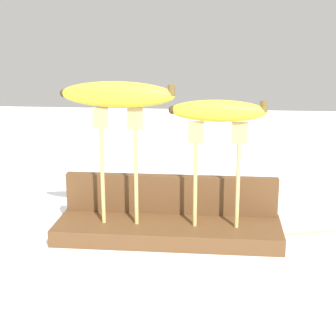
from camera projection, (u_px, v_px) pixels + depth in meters
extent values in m
plane|color=silver|center=(168.00, 238.00, 0.95)|extent=(3.00, 3.00, 0.00)
cube|color=brown|center=(168.00, 230.00, 0.95)|extent=(0.40, 0.13, 0.03)
cube|color=brown|center=(171.00, 194.00, 0.99)|extent=(0.39, 0.02, 0.07)
cylinder|color=tan|center=(102.00, 177.00, 0.93)|extent=(0.01, 0.01, 0.17)
cube|color=tan|center=(101.00, 118.00, 0.90)|extent=(0.03, 0.01, 0.04)
cylinder|color=tan|center=(136.00, 177.00, 0.92)|extent=(0.01, 0.01, 0.17)
cube|color=tan|center=(135.00, 119.00, 0.89)|extent=(0.03, 0.01, 0.04)
cylinder|color=tan|center=(195.00, 185.00, 0.91)|extent=(0.01, 0.01, 0.15)
cube|color=tan|center=(196.00, 132.00, 0.89)|extent=(0.03, 0.01, 0.04)
cylinder|color=tan|center=(238.00, 186.00, 0.91)|extent=(0.01, 0.01, 0.15)
cube|color=tan|center=(240.00, 133.00, 0.88)|extent=(0.03, 0.01, 0.04)
ellipsoid|color=yellow|center=(117.00, 95.00, 0.89)|extent=(0.20, 0.05, 0.04)
cylinder|color=brown|center=(171.00, 90.00, 0.87)|extent=(0.01, 0.01, 0.02)
sphere|color=#3F2D19|center=(64.00, 93.00, 0.90)|extent=(0.01, 0.01, 0.01)
ellipsoid|color=yellow|center=(218.00, 111.00, 0.88)|extent=(0.16, 0.04, 0.04)
cylinder|color=brown|center=(264.00, 106.00, 0.86)|extent=(0.01, 0.01, 0.02)
sphere|color=#3F2D19|center=(173.00, 110.00, 0.89)|extent=(0.01, 0.01, 0.01)
cylinder|color=tan|center=(304.00, 232.00, 0.97)|extent=(0.15, 0.05, 0.01)
cylinder|color=gold|center=(97.00, 202.00, 1.09)|extent=(0.05, 0.05, 0.04)
cylinder|color=beige|center=(96.00, 199.00, 1.11)|extent=(0.03, 0.01, 0.03)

